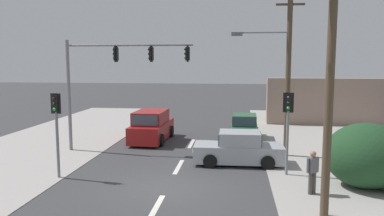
{
  "coord_description": "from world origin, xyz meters",
  "views": [
    {
      "loc": [
        2.61,
        -13.7,
        4.83
      ],
      "look_at": [
        0.51,
        4.0,
        2.64
      ],
      "focal_mm": 35.0,
      "sensor_mm": 36.0,
      "label": 1
    }
  ],
  "objects": [
    {
      "name": "kerb_left_verge",
      "position": [
        -8.5,
        4.0,
        0.01
      ],
      "size": [
        8.0,
        40.0,
        0.02
      ],
      "primitive_type": "cube",
      "color": "#A39E99",
      "rests_on": "ground"
    },
    {
      "name": "pedestrian_at_kerb",
      "position": [
        5.41,
        -0.03,
        0.93
      ],
      "size": [
        0.49,
        0.38,
        1.63
      ],
      "color": "#47423D",
      "rests_on": "ground"
    },
    {
      "name": "ground_plane",
      "position": [
        0.0,
        0.0,
        0.0
      ],
      "size": [
        140.0,
        140.0,
        0.0
      ],
      "primitive_type": "plane",
      "color": "#3A3A3D"
    },
    {
      "name": "lane_dash_near",
      "position": [
        0.0,
        -2.0,
        0.0
      ],
      "size": [
        0.2,
        2.4,
        0.01
      ],
      "primitive_type": "cube",
      "color": "silver",
      "rests_on": "ground"
    },
    {
      "name": "lane_dash_far",
      "position": [
        0.0,
        8.0,
        0.0
      ],
      "size": [
        0.2,
        2.4,
        0.01
      ],
      "primitive_type": "cube",
      "color": "silver",
      "rests_on": "ground"
    },
    {
      "name": "roadside_bush",
      "position": [
        7.78,
        0.97,
        1.19
      ],
      "size": [
        3.32,
        2.84,
        2.52
      ],
      "color": "#1E4223",
      "rests_on": "ground"
    },
    {
      "name": "shopfront_wall_far",
      "position": [
        11.0,
        16.0,
        1.8
      ],
      "size": [
        12.0,
        1.0,
        3.6
      ],
      "primitive_type": "cube",
      "color": "gray",
      "rests_on": "ground"
    },
    {
      "name": "sedan_receding_far",
      "position": [
        2.76,
        3.85,
        0.7
      ],
      "size": [
        4.27,
        1.95,
        1.56
      ],
      "color": "#A3A8AD",
      "rests_on": "ground"
    },
    {
      "name": "lane_dash_mid",
      "position": [
        0.0,
        3.0,
        0.0
      ],
      "size": [
        0.2,
        2.4,
        0.01
      ],
      "primitive_type": "cube",
      "color": "silver",
      "rests_on": "ground"
    },
    {
      "name": "hatchback_kerbside_parked",
      "position": [
        3.14,
        9.74,
        0.7
      ],
      "size": [
        1.86,
        3.68,
        1.53
      ],
      "color": "#235633",
      "rests_on": "ground"
    },
    {
      "name": "utility_pole_midground_right",
      "position": [
        5.05,
        5.7,
        4.74
      ],
      "size": [
        3.78,
        0.28,
        8.76
      ],
      "color": "#4C3D2B",
      "rests_on": "ground"
    },
    {
      "name": "pedestal_signal_left_kerb",
      "position": [
        -4.75,
        0.77,
        2.42
      ],
      "size": [
        0.44,
        0.3,
        3.56
      ],
      "color": "slate",
      "rests_on": "ground"
    },
    {
      "name": "traffic_signal_mast",
      "position": [
        -4.03,
        5.51,
        4.35
      ],
      "size": [
        6.89,
        0.56,
        6.0
      ],
      "color": "slate",
      "rests_on": "ground"
    },
    {
      "name": "suv_oncoming_mid",
      "position": [
        -2.52,
        8.47,
        0.88
      ],
      "size": [
        2.18,
        4.6,
        1.9
      ],
      "color": "maroon",
      "rests_on": "ground"
    },
    {
      "name": "pedestal_signal_right_kerb",
      "position": [
        4.79,
        2.28,
        2.42
      ],
      "size": [
        0.44,
        0.3,
        3.56
      ],
      "color": "slate",
      "rests_on": "ground"
    },
    {
      "name": "utility_pole_foreground_right",
      "position": [
        5.28,
        -2.03,
        5.69
      ],
      "size": [
        3.78,
        0.47,
        10.64
      ],
      "color": "#4C3D2B",
      "rests_on": "ground"
    }
  ]
}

